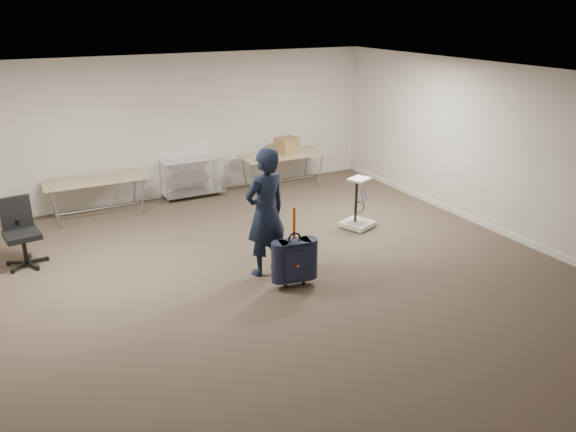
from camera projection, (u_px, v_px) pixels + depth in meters
ground at (291, 282)px, 7.90m from camera, size 9.00×9.00×0.00m
room_shell at (251, 244)px, 9.03m from camera, size 8.00×9.00×9.00m
folding_table_left at (95, 181)px, 10.11m from camera, size 1.80×0.75×0.73m
folding_table_right at (283, 156)px, 11.76m from camera, size 1.80×0.75×0.73m
wire_shelf at (193, 176)px, 11.23m from camera, size 1.22×0.47×0.80m
person at (266, 213)px, 7.87m from camera, size 0.76×0.59×1.85m
suitcase at (294, 261)px, 7.65m from camera, size 0.45×0.30×1.15m
office_chair at (24, 245)px, 8.33m from camera, size 0.62×0.62×1.02m
equipment_cart at (358, 215)px, 9.77m from camera, size 0.63×0.63×0.90m
cardboard_box at (287, 145)px, 11.78m from camera, size 0.52×0.45×0.33m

